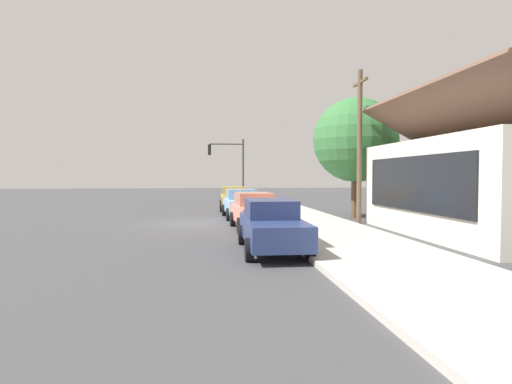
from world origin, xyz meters
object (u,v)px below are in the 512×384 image
car_mustard (234,198)px  car_skyblue (241,203)px  car_coral (255,211)px  traffic_light_main (229,161)px  utility_pole_wooden (360,144)px  fire_hydrant_red (262,205)px  shade_tree (356,140)px  car_navy (272,225)px

car_mustard → car_skyblue: 5.36m
car_coral → traffic_light_main: traffic_light_main is taller
utility_pole_wooden → fire_hydrant_red: size_ratio=10.56×
shade_tree → traffic_light_main: shade_tree is taller
car_skyblue → car_coral: 5.16m
utility_pole_wooden → shade_tree: bearing=164.1°
car_skyblue → fire_hydrant_red: bearing=149.2°
shade_tree → fire_hydrant_red: shade_tree is taller
car_coral → utility_pole_wooden: (-1.58, 5.33, 3.12)m
car_skyblue → utility_pole_wooden: utility_pole_wooden is taller
car_mustard → car_coral: (10.51, 0.26, 0.00)m
car_skyblue → fire_hydrant_red: 3.18m
car_mustard → traffic_light_main: 4.91m
car_coral → utility_pole_wooden: size_ratio=0.59×
car_navy → fire_hydrant_red: (-13.49, 1.44, -0.32)m
utility_pole_wooden → fire_hydrant_red: utility_pole_wooden is taller
car_navy → car_mustard: bearing=-178.7°
car_mustard → car_coral: 10.51m
car_skyblue → traffic_light_main: (-9.47, -0.15, 2.68)m
fire_hydrant_red → car_mustard: bearing=-148.3°
shade_tree → fire_hydrant_red: size_ratio=9.42×
car_coral → car_navy: (5.55, -0.10, 0.00)m
shade_tree → traffic_light_main: size_ratio=1.29×
car_navy → fire_hydrant_red: bearing=174.7°
car_skyblue → car_coral: bearing=-0.4°
car_skyblue → utility_pole_wooden: bearing=54.7°
car_skyblue → shade_tree: (0.78, 6.30, 3.51)m
car_mustard → car_coral: bearing=2.8°
shade_tree → traffic_light_main: 12.15m
car_coral → car_navy: 5.55m
car_skyblue → car_navy: size_ratio=0.97×
car_mustard → shade_tree: bearing=47.5°
car_mustard → fire_hydrant_red: 3.04m
car_mustard → fire_hydrant_red: size_ratio=6.13×
shade_tree → car_mustard: bearing=-133.9°
car_navy → utility_pole_wooden: bearing=143.4°
traffic_light_main → utility_pole_wooden: bearing=23.5°
car_skyblue → traffic_light_main: 9.85m
traffic_light_main → utility_pole_wooden: utility_pole_wooden is taller
utility_pole_wooden → fire_hydrant_red: bearing=-147.8°
car_mustard → car_skyblue: bearing=2.3°
car_navy → fire_hydrant_red: size_ratio=6.80×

